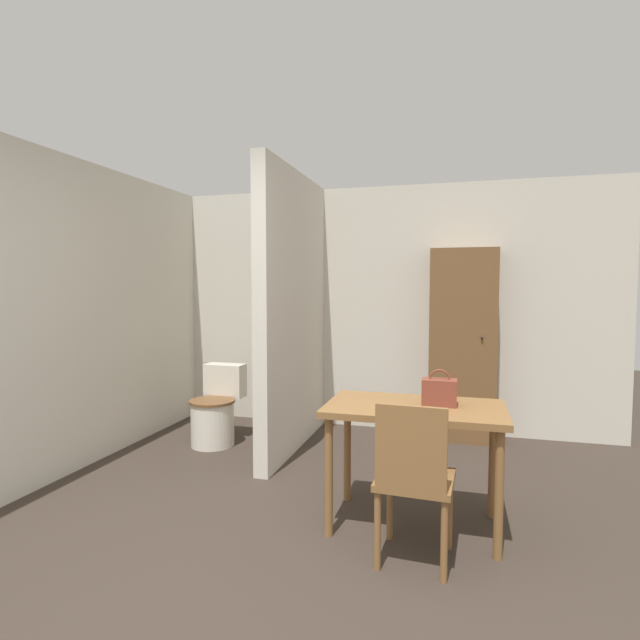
{
  "coord_description": "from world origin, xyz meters",
  "views": [
    {
      "loc": [
        0.93,
        -1.9,
        1.48
      ],
      "look_at": [
        -0.08,
        1.76,
        1.22
      ],
      "focal_mm": 28.0,
      "sensor_mm": 36.0,
      "label": 1
    }
  ],
  "objects": [
    {
      "name": "ground_plane",
      "position": [
        0.0,
        0.0,
        0.0
      ],
      "size": [
        16.0,
        16.0,
        0.0
      ],
      "primitive_type": "plane",
      "color": "#382D26"
    },
    {
      "name": "wall_back",
      "position": [
        0.0,
        3.3,
        1.25
      ],
      "size": [
        5.0,
        0.12,
        2.5
      ],
      "color": "beige",
      "rests_on": "ground_plane"
    },
    {
      "name": "wall_left",
      "position": [
        -2.06,
        1.62,
        1.25
      ],
      "size": [
        0.12,
        4.24,
        2.5
      ],
      "color": "beige",
      "rests_on": "ground_plane"
    },
    {
      "name": "partition_wall",
      "position": [
        -0.51,
        2.41,
        1.25
      ],
      "size": [
        0.12,
        1.65,
        2.5
      ],
      "color": "beige",
      "rests_on": "ground_plane"
    },
    {
      "name": "dining_table",
      "position": [
        0.69,
        1.14,
        0.66
      ],
      "size": [
        1.07,
        0.63,
        0.76
      ],
      "color": "brown",
      "rests_on": "ground_plane"
    },
    {
      "name": "wooden_chair",
      "position": [
        0.72,
        0.7,
        0.49
      ],
      "size": [
        0.42,
        0.42,
        0.89
      ],
      "rotation": [
        0.0,
        0.0,
        -0.06
      ],
      "color": "brown",
      "rests_on": "ground_plane"
    },
    {
      "name": "toilet",
      "position": [
        -1.25,
        2.3,
        0.3
      ],
      "size": [
        0.42,
        0.57,
        0.72
      ],
      "color": "silver",
      "rests_on": "ground_plane"
    },
    {
      "name": "handbag",
      "position": [
        0.83,
        1.18,
        0.84
      ],
      "size": [
        0.21,
        0.12,
        0.22
      ],
      "color": "brown",
      "rests_on": "dining_table"
    },
    {
      "name": "wooden_cabinet",
      "position": [
        0.98,
        3.05,
        0.92
      ],
      "size": [
        0.62,
        0.36,
        1.84
      ],
      "color": "brown",
      "rests_on": "ground_plane"
    }
  ]
}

